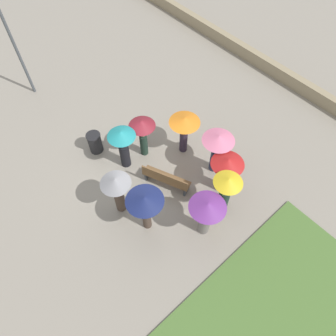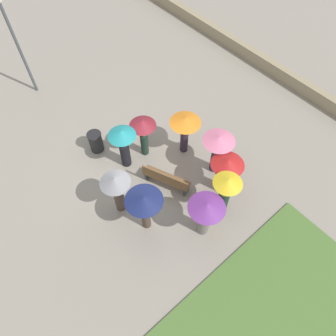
{
  "view_description": "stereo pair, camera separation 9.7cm",
  "coord_description": "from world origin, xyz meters",
  "views": [
    {
      "loc": [
        -6.02,
        3.77,
        10.33
      ],
      "look_at": [
        -1.31,
        -0.43,
        1.12
      ],
      "focal_mm": 35.0,
      "sensor_mm": 36.0,
      "label": 1
    },
    {
      "loc": [
        -6.08,
        3.69,
        10.33
      ],
      "look_at": [
        -1.31,
        -0.43,
        1.12
      ],
      "focal_mm": 35.0,
      "sensor_mm": 36.0,
      "label": 2
    }
  ],
  "objects": [
    {
      "name": "crowd_person_orange",
      "position": [
        -0.45,
        -1.99,
        1.4
      ],
      "size": [
        1.15,
        1.15,
        1.8
      ],
      "rotation": [
        0.0,
        0.0,
        2.23
      ],
      "color": "#2D2333",
      "rests_on": "ground_plane"
    },
    {
      "name": "lamp_post",
      "position": [
        6.48,
        0.78,
        2.81
      ],
      "size": [
        0.32,
        0.32,
        4.36
      ],
      "color": "#474C51",
      "rests_on": "ground_plane"
    },
    {
      "name": "crowd_person_grey",
      "position": [
        -0.91,
        1.41,
        1.37
      ],
      "size": [
        1.0,
        1.0,
        1.89
      ],
      "rotation": [
        0.0,
        0.0,
        4.65
      ],
      "color": "#47382D",
      "rests_on": "ground_plane"
    },
    {
      "name": "crowd_person_pink",
      "position": [
        -1.88,
        -2.22,
        1.4
      ],
      "size": [
        1.14,
        1.14,
        1.89
      ],
      "rotation": [
        0.0,
        0.0,
        5.12
      ],
      "color": "#282D47",
      "rests_on": "ground_plane"
    },
    {
      "name": "crowd_person_red",
      "position": [
        -2.7,
        -1.81,
        1.31
      ],
      "size": [
        1.13,
        1.13,
        1.78
      ],
      "rotation": [
        0.0,
        0.0,
        4.91
      ],
      "color": "#282D47",
      "rests_on": "ground_plane"
    },
    {
      "name": "trash_bin",
      "position": [
        1.8,
        0.59,
        0.45
      ],
      "size": [
        0.56,
        0.56,
        0.89
      ],
      "color": "#232326",
      "rests_on": "ground_plane"
    },
    {
      "name": "crowd_person_maroon",
      "position": [
        0.43,
        -0.74,
        1.37
      ],
      "size": [
        0.98,
        0.98,
        1.83
      ],
      "rotation": [
        0.0,
        0.0,
        3.98
      ],
      "color": "#1E3328",
      "rests_on": "ground_plane"
    },
    {
      "name": "park_bench",
      "position": [
        -1.28,
        -0.35,
        0.47
      ],
      "size": [
        1.79,
        1.08,
        0.9
      ],
      "rotation": [
        0.0,
        0.0,
        0.4
      ],
      "color": "brown",
      "rests_on": "ground_plane"
    },
    {
      "name": "parapet_wall",
      "position": [
        0.0,
        -8.25,
        0.3
      ],
      "size": [
        45.0,
        0.35,
        0.61
      ],
      "color": "gray",
      "rests_on": "ground_plane"
    },
    {
      "name": "crowd_person_teal",
      "position": [
        0.49,
        0.13,
        1.28
      ],
      "size": [
        1.0,
        1.0,
        1.87
      ],
      "rotation": [
        0.0,
        0.0,
        5.21
      ],
      "color": "black",
      "rests_on": "ground_plane"
    },
    {
      "name": "ground_plane",
      "position": [
        0.0,
        0.0,
        0.0
      ],
      "size": [
        90.0,
        90.0,
        0.0
      ],
      "primitive_type": "plane",
      "color": "gray"
    },
    {
      "name": "crowd_person_navy",
      "position": [
        -2.03,
        1.15,
        1.51
      ],
      "size": [
        1.19,
        1.19,
        1.92
      ],
      "rotation": [
        0.0,
        0.0,
        0.28
      ],
      "color": "#47382D",
      "rests_on": "ground_plane"
    },
    {
      "name": "crowd_person_yellow",
      "position": [
        -3.25,
        -1.2,
        1.22
      ],
      "size": [
        0.95,
        0.95,
        1.9
      ],
      "rotation": [
        0.0,
        0.0,
        3.1
      ],
      "color": "#1E3328",
      "rests_on": "ground_plane"
    },
    {
      "name": "crowd_person_purple",
      "position": [
        -3.4,
        -0.15,
        1.31
      ],
      "size": [
        1.17,
        1.17,
        1.82
      ],
      "rotation": [
        0.0,
        0.0,
        2.7
      ],
      "color": "slate",
      "rests_on": "ground_plane"
    }
  ]
}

